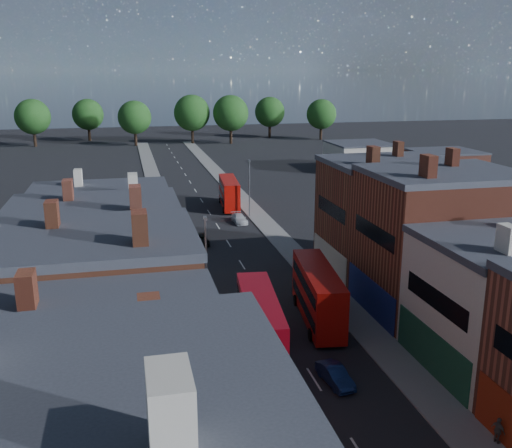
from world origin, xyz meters
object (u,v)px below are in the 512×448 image
car_2 (199,240)px  ped_3 (498,430)px  bus_1 (318,293)px  car_3 (239,219)px  bus_0 (260,325)px  car_1 (335,375)px  bus_2 (229,192)px

car_2 → ped_3: size_ratio=2.89×
bus_1 → car_3: (-0.07, 32.38, -1.88)m
ped_3 → car_2: bearing=-0.2°
bus_0 → car_2: bearing=97.5°
car_1 → car_2: bearing=90.5°
bus_2 → ped_3: size_ratio=6.72×
car_3 → car_2: bearing=-130.0°
bus_2 → car_1: 51.11m
bus_1 → bus_0: bearing=-134.6°
bus_0 → bus_2: (6.22, 46.20, -0.11)m
bus_2 → car_3: bus_2 is taller
bus_2 → car_3: 9.29m
bus_0 → car_1: bus_0 is taller
bus_0 → bus_2: size_ratio=1.05×
bus_0 → car_3: bearing=87.0°
bus_2 → bus_0: bearing=-92.8°
bus_1 → ped_3: size_ratio=7.12×
bus_0 → bus_1: (5.99, 4.71, 0.02)m
bus_1 → bus_2: 41.49m
ped_3 → car_3: bearing=-10.1°
car_1 → ped_3: 10.36m
ped_3 → car_1: bearing=23.6°
car_3 → ped_3: (4.55, -49.98, 0.29)m
bus_0 → bus_1: bearing=44.3°
bus_2 → car_3: (-0.30, -9.11, -1.76)m
bus_1 → car_2: size_ratio=2.46×
bus_0 → car_1: (3.97, -4.83, -1.86)m
bus_2 → car_2: bus_2 is taller
bus_1 → car_1: bus_1 is taller
bus_2 → car_2: size_ratio=2.32×
car_1 → bus_2: bearing=80.0°
bus_1 → bus_2: bearing=96.9°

